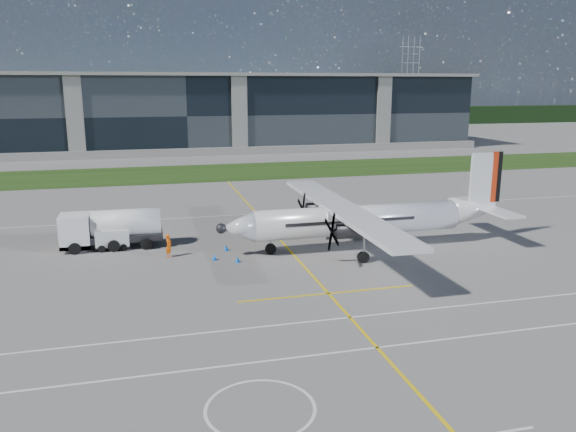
# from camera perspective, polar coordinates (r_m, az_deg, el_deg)

# --- Properties ---
(ground) EXTENTS (400.00, 400.00, 0.00)m
(ground) POSITION_cam_1_polar(r_m,az_deg,el_deg) (80.30, -8.36, 3.50)
(ground) COLOR #615E5C
(ground) RESTS_ON ground
(grass_strip) EXTENTS (400.00, 18.00, 0.04)m
(grass_strip) POSITION_cam_1_polar(r_m,az_deg,el_deg) (88.16, -8.92, 4.35)
(grass_strip) COLOR #1C360E
(grass_strip) RESTS_ON ground
(terminal_building) EXTENTS (120.00, 20.00, 15.00)m
(terminal_building) POSITION_cam_1_polar(r_m,az_deg,el_deg) (119.20, -10.59, 10.16)
(terminal_building) COLOR black
(terminal_building) RESTS_ON ground
(tree_line) EXTENTS (400.00, 6.00, 6.00)m
(tree_line) POSITION_cam_1_polar(r_m,az_deg,el_deg) (179.26, -11.89, 9.60)
(tree_line) COLOR black
(tree_line) RESTS_ON ground
(pylon_east) EXTENTS (9.00, 4.60, 30.00)m
(pylon_east) POSITION_cam_1_polar(r_m,az_deg,el_deg) (210.50, 12.25, 13.34)
(pylon_east) COLOR gray
(pylon_east) RESTS_ON ground
(yellow_taxiway_centerline) EXTENTS (0.20, 70.00, 0.01)m
(yellow_taxiway_centerline) POSITION_cam_1_polar(r_m,az_deg,el_deg) (51.76, -1.46, -1.70)
(yellow_taxiway_centerline) COLOR yellow
(yellow_taxiway_centerline) RESTS_ON ground
(white_lane_line) EXTENTS (90.00, 0.15, 0.01)m
(white_lane_line) POSITION_cam_1_polar(r_m,az_deg,el_deg) (29.26, 3.47, -13.85)
(white_lane_line) COLOR white
(white_lane_line) RESTS_ON ground
(turboprop_aircraft) EXTENTS (24.73, 25.64, 7.69)m
(turboprop_aircraft) POSITION_cam_1_polar(r_m,az_deg,el_deg) (46.77, 8.10, 1.39)
(turboprop_aircraft) COLOR white
(turboprop_aircraft) RESTS_ON ground
(fuel_tanker_truck) EXTENTS (8.57, 2.78, 3.21)m
(fuel_tanker_truck) POSITION_cam_1_polar(r_m,az_deg,el_deg) (48.94, -18.18, -1.31)
(fuel_tanker_truck) COLOR white
(fuel_tanker_truck) RESTS_ON ground
(baggage_tug) EXTENTS (2.87, 1.72, 1.72)m
(baggage_tug) POSITION_cam_1_polar(r_m,az_deg,el_deg) (48.66, -17.38, -2.24)
(baggage_tug) COLOR silver
(baggage_tug) RESTS_ON ground
(ground_crew_person) EXTENTS (0.93, 1.05, 2.12)m
(ground_crew_person) POSITION_cam_1_polar(r_m,az_deg,el_deg) (45.25, -12.03, -2.80)
(ground_crew_person) COLOR #F25907
(ground_crew_person) RESTS_ON ground
(safety_cone_nose_port) EXTENTS (0.36, 0.36, 0.50)m
(safety_cone_nose_port) POSITION_cam_1_polar(r_m,az_deg,el_deg) (43.33, -5.15, -4.39)
(safety_cone_nose_port) COLOR blue
(safety_cone_nose_port) RESTS_ON ground
(safety_cone_nose_stbd) EXTENTS (0.36, 0.36, 0.50)m
(safety_cone_nose_stbd) POSITION_cam_1_polar(r_m,az_deg,el_deg) (46.47, -6.30, -3.20)
(safety_cone_nose_stbd) COLOR blue
(safety_cone_nose_stbd) RESTS_ON ground
(safety_cone_stbdwing) EXTENTS (0.36, 0.36, 0.50)m
(safety_cone_stbdwing) POSITION_cam_1_polar(r_m,az_deg,el_deg) (58.05, 1.77, 0.19)
(safety_cone_stbdwing) COLOR blue
(safety_cone_stbdwing) RESTS_ON ground
(safety_cone_fwd) EXTENTS (0.36, 0.36, 0.50)m
(safety_cone_fwd) POSITION_cam_1_polar(r_m,az_deg,el_deg) (44.08, -7.50, -4.15)
(safety_cone_fwd) COLOR blue
(safety_cone_fwd) RESTS_ON ground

